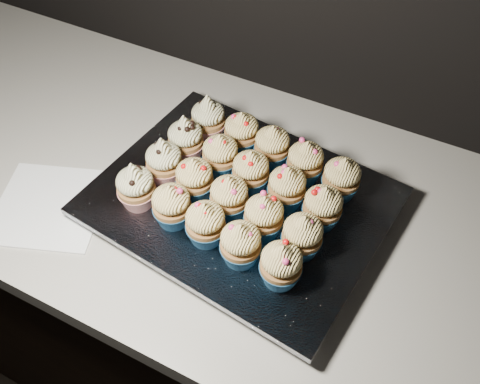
{
  "coord_description": "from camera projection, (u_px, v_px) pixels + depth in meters",
  "views": [
    {
      "loc": [
        0.13,
        1.16,
        1.62
      ],
      "look_at": [
        -0.13,
        1.67,
        0.95
      ],
      "focal_mm": 40.0,
      "sensor_mm": 36.0,
      "label": 1
    }
  ],
  "objects": [
    {
      "name": "cupcake_2",
      "position": [
        205.0,
        223.0,
        0.81
      ],
      "size": [
        0.06,
        0.06,
        0.08
      ],
      "color": "#1C5684",
      "rests_on": "foil_lining"
    },
    {
      "name": "cupcake_12",
      "position": [
        251.0,
        171.0,
        0.88
      ],
      "size": [
        0.06,
        0.06,
        0.08
      ],
      "color": "#1C5684",
      "rests_on": "foil_lining"
    },
    {
      "name": "cupcake_15",
      "position": [
        208.0,
        118.0,
        0.96
      ],
      "size": [
        0.06,
        0.06,
        0.1
      ],
      "color": "#A51816",
      "rests_on": "foil_lining"
    },
    {
      "name": "cupcake_16",
      "position": [
        242.0,
        132.0,
        0.94
      ],
      "size": [
        0.06,
        0.06,
        0.08
      ],
      "color": "#1C5684",
      "rests_on": "foil_lining"
    },
    {
      "name": "cupcake_4",
      "position": [
        281.0,
        265.0,
        0.76
      ],
      "size": [
        0.06,
        0.06,
        0.08
      ],
      "color": "#1C5684",
      "rests_on": "foil_lining"
    },
    {
      "name": "cupcake_8",
      "position": [
        264.0,
        216.0,
        0.82
      ],
      "size": [
        0.06,
        0.06,
        0.08
      ],
      "color": "#1C5684",
      "rests_on": "foil_lining"
    },
    {
      "name": "cupcake_7",
      "position": [
        229.0,
        197.0,
        0.85
      ],
      "size": [
        0.06,
        0.06,
        0.08
      ],
      "color": "#1C5684",
      "rests_on": "foil_lining"
    },
    {
      "name": "cupcake_9",
      "position": [
        302.0,
        235.0,
        0.8
      ],
      "size": [
        0.06,
        0.06,
        0.08
      ],
      "color": "#1C5684",
      "rests_on": "foil_lining"
    },
    {
      "name": "napkin",
      "position": [
        50.0,
        206.0,
        0.92
      ],
      "size": [
        0.23,
        0.23,
        0.0
      ],
      "primitive_type": "cube",
      "rotation": [
        0.0,
        0.0,
        0.36
      ],
      "color": "white",
      "rests_on": "worktop"
    },
    {
      "name": "cupcake_1",
      "position": [
        172.0,
        205.0,
        0.83
      ],
      "size": [
        0.06,
        0.06,
        0.08
      ],
      "color": "#1C5684",
      "rests_on": "foil_lining"
    },
    {
      "name": "cupcake_6",
      "position": [
        195.0,
        179.0,
        0.87
      ],
      "size": [
        0.06,
        0.06,
        0.08
      ],
      "color": "#1C5684",
      "rests_on": "foil_lining"
    },
    {
      "name": "baking_tray",
      "position": [
        240.0,
        207.0,
        0.91
      ],
      "size": [
        0.47,
        0.38,
        0.02
      ],
      "primitive_type": "cube",
      "rotation": [
        0.0,
        0.0,
        -0.11
      ],
      "color": "black",
      "rests_on": "worktop"
    },
    {
      "name": "cupcake_10",
      "position": [
        186.0,
        139.0,
        0.93
      ],
      "size": [
        0.06,
        0.06,
        0.1
      ],
      "color": "#A51816",
      "rests_on": "foil_lining"
    },
    {
      "name": "cupcake_11",
      "position": [
        220.0,
        155.0,
        0.91
      ],
      "size": [
        0.06,
        0.06,
        0.08
      ],
      "color": "#1C5684",
      "rests_on": "foil_lining"
    },
    {
      "name": "cupcake_14",
      "position": [
        323.0,
        207.0,
        0.83
      ],
      "size": [
        0.06,
        0.06,
        0.08
      ],
      "color": "#1C5684",
      "rests_on": "foil_lining"
    },
    {
      "name": "cabinet",
      "position": [
        296.0,
        347.0,
        1.25
      ],
      "size": [
        2.4,
        0.6,
        0.86
      ],
      "primitive_type": "cube",
      "color": "black",
      "rests_on": "ground"
    },
    {
      "name": "cupcake_18",
      "position": [
        305.0,
        162.0,
        0.9
      ],
      "size": [
        0.06,
        0.06,
        0.08
      ],
      "color": "#1C5684",
      "rests_on": "foil_lining"
    },
    {
      "name": "cupcake_3",
      "position": [
        241.0,
        244.0,
        0.79
      ],
      "size": [
        0.06,
        0.06,
        0.08
      ],
      "color": "#1C5684",
      "rests_on": "foil_lining"
    },
    {
      "name": "cupcake_19",
      "position": [
        341.0,
        178.0,
        0.87
      ],
      "size": [
        0.06,
        0.06,
        0.08
      ],
      "color": "#1C5684",
      "rests_on": "foil_lining"
    },
    {
      "name": "cupcake_5",
      "position": [
        164.0,
        161.0,
        0.89
      ],
      "size": [
        0.06,
        0.06,
        0.1
      ],
      "color": "#A51816",
      "rests_on": "foil_lining"
    },
    {
      "name": "cupcake_13",
      "position": [
        287.0,
        187.0,
        0.86
      ],
      "size": [
        0.06,
        0.06,
        0.08
      ],
      "color": "#1C5684",
      "rests_on": "foil_lining"
    },
    {
      "name": "foil_lining",
      "position": [
        240.0,
        200.0,
        0.9
      ],
      "size": [
        0.51,
        0.42,
        0.01
      ],
      "primitive_type": "cube",
      "rotation": [
        0.0,
        0.0,
        -0.11
      ],
      "color": "silver",
      "rests_on": "baking_tray"
    },
    {
      "name": "cupcake_17",
      "position": [
        272.0,
        146.0,
        0.92
      ],
      "size": [
        0.06,
        0.06,
        0.08
      ],
      "color": "#1C5684",
      "rests_on": "foil_lining"
    },
    {
      "name": "worktop",
      "position": [
        317.0,
        234.0,
        0.91
      ],
      "size": [
        2.44,
        0.64,
        0.04
      ],
      "primitive_type": "cube",
      "color": "beige",
      "rests_on": "cabinet"
    },
    {
      "name": "cupcake_0",
      "position": [
        136.0,
        186.0,
        0.86
      ],
      "size": [
        0.06,
        0.06,
        0.1
      ],
      "color": "#A51816",
      "rests_on": "foil_lining"
    }
  ]
}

